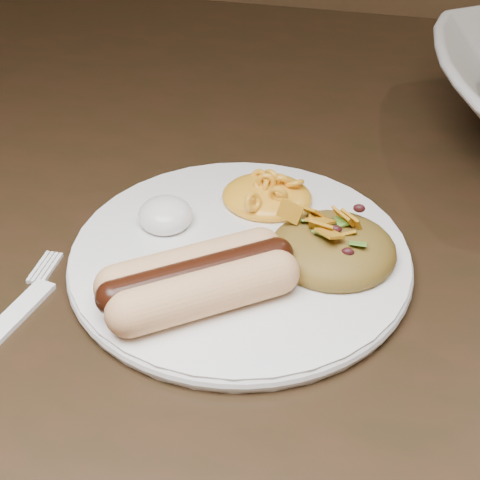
# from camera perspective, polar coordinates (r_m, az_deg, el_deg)

# --- Properties ---
(table) EXTENTS (1.60, 0.90, 0.75)m
(table) POSITION_cam_1_polar(r_m,az_deg,el_deg) (0.67, -1.19, -3.08)
(table) COLOR black
(table) RESTS_ON floor
(plate) EXTENTS (0.32, 0.32, 0.01)m
(plate) POSITION_cam_1_polar(r_m,az_deg,el_deg) (0.54, 0.00, -1.40)
(plate) COLOR white
(plate) RESTS_ON table
(hotdog) EXTENTS (0.11, 0.12, 0.03)m
(hotdog) POSITION_cam_1_polar(r_m,az_deg,el_deg) (0.48, -3.28, -3.01)
(hotdog) COLOR #FEC48F
(hotdog) RESTS_ON plate
(mac_and_cheese) EXTENTS (0.08, 0.08, 0.03)m
(mac_and_cheese) POSITION_cam_1_polar(r_m,az_deg,el_deg) (0.58, 2.12, 4.17)
(mac_and_cheese) COLOR orange
(mac_and_cheese) RESTS_ON plate
(sour_cream) EXTENTS (0.04, 0.04, 0.03)m
(sour_cream) POSITION_cam_1_polar(r_m,az_deg,el_deg) (0.55, -5.84, 2.32)
(sour_cream) COLOR white
(sour_cream) RESTS_ON plate
(taco_salad) EXTENTS (0.09, 0.09, 0.04)m
(taco_salad) POSITION_cam_1_polar(r_m,az_deg,el_deg) (0.52, 7.32, 0.03)
(taco_salad) COLOR #9F4518
(taco_salad) RESTS_ON plate
(fork) EXTENTS (0.04, 0.13, 0.00)m
(fork) POSITION_cam_1_polar(r_m,az_deg,el_deg) (0.51, -17.99, -6.54)
(fork) COLOR white
(fork) RESTS_ON table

